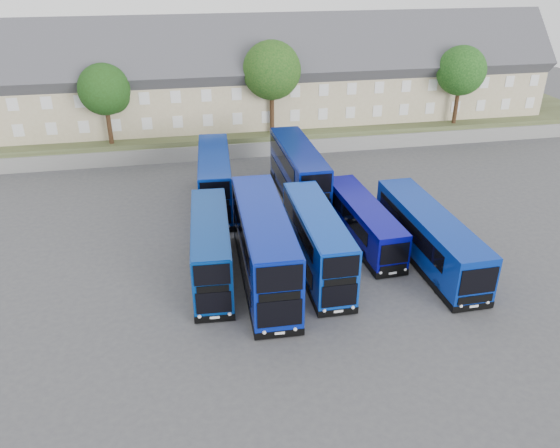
{
  "coord_description": "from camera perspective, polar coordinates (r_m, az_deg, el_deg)",
  "views": [
    {
      "loc": [
        -7.68,
        -28.19,
        19.06
      ],
      "look_at": [
        -1.3,
        4.37,
        2.2
      ],
      "focal_mm": 35.0,
      "sensor_mm": 36.0,
      "label": 1
    }
  ],
  "objects": [
    {
      "name": "dd_front_mid",
      "position": [
        33.98,
        -1.71,
        -2.51
      ],
      "size": [
        3.09,
        12.16,
        4.81
      ],
      "rotation": [
        0.0,
        0.0,
        -0.03
      ],
      "color": "#081C92",
      "rests_on": "ground"
    },
    {
      "name": "dd_front_left",
      "position": [
        34.82,
        -7.21,
        -2.7
      ],
      "size": [
        2.9,
        10.22,
        4.01
      ],
      "rotation": [
        0.0,
        0.0,
        -0.06
      ],
      "color": "navy",
      "rests_on": "ground"
    },
    {
      "name": "coach_east_a",
      "position": [
        39.6,
        8.67,
        0.18
      ],
      "size": [
        2.77,
        10.85,
        2.94
      ],
      "rotation": [
        0.0,
        0.0,
        0.05
      ],
      "color": "#07078A",
      "rests_on": "ground"
    },
    {
      "name": "tree_west",
      "position": [
        54.97,
        -17.72,
        13.08
      ],
      "size": [
        4.8,
        4.8,
        7.65
      ],
      "color": "#382314",
      "rests_on": "earth_bank"
    },
    {
      "name": "tree_east",
      "position": [
        62.17,
        18.46,
        14.8
      ],
      "size": [
        5.12,
        5.12,
        8.16
      ],
      "color": "#382314",
      "rests_on": "earth_bank"
    },
    {
      "name": "terrace_row",
      "position": [
        60.46,
        -0.68,
        15.04
      ],
      "size": [
        60.0,
        10.4,
        11.2
      ],
      "color": "tan",
      "rests_on": "earth_bank"
    },
    {
      "name": "tree_mid",
      "position": [
        55.77,
        -0.74,
        15.57
      ],
      "size": [
        5.76,
        5.76,
        9.18
      ],
      "color": "#382314",
      "rests_on": "earth_bank"
    },
    {
      "name": "earth_bank",
      "position": [
        65.21,
        -3.95,
        10.8
      ],
      "size": [
        80.0,
        20.0,
        2.0
      ],
      "primitive_type": "cube",
      "color": "#434828",
      "rests_on": "ground"
    },
    {
      "name": "dd_rear_right",
      "position": [
        45.56,
        1.92,
        5.26
      ],
      "size": [
        2.71,
        11.5,
        4.56
      ],
      "rotation": [
        0.0,
        0.0,
        0.01
      ],
      "color": "navy",
      "rests_on": "ground"
    },
    {
      "name": "dd_front_right",
      "position": [
        35.24,
        3.87,
        -2.0
      ],
      "size": [
        2.44,
        10.52,
        4.17
      ],
      "rotation": [
        0.0,
        0.0,
        -0.0
      ],
      "color": "#0935A7",
      "rests_on": "ground"
    },
    {
      "name": "dd_rear_left",
      "position": [
        44.94,
        -6.82,
        4.58
      ],
      "size": [
        3.26,
        10.98,
        4.3
      ],
      "rotation": [
        0.0,
        0.0,
        -0.07
      ],
      "color": "navy",
      "rests_on": "ground"
    },
    {
      "name": "tree_far",
      "position": [
        71.04,
        20.22,
        16.2
      ],
      "size": [
        5.44,
        5.44,
        8.67
      ],
      "color": "#382314",
      "rests_on": "earth_bank"
    },
    {
      "name": "retaining_wall",
      "position": [
        55.84,
        -2.58,
        7.77
      ],
      "size": [
        70.0,
        0.4,
        1.5
      ],
      "primitive_type": "cube",
      "color": "slate",
      "rests_on": "ground"
    },
    {
      "name": "coach_east_b",
      "position": [
        37.94,
        15.27,
        -1.37
      ],
      "size": [
        2.88,
        12.56,
        3.42
      ],
      "rotation": [
        0.0,
        0.0,
        0.02
      ],
      "color": "#082893",
      "rests_on": "ground"
    },
    {
      "name": "ground",
      "position": [
        34.88,
        3.5,
        -6.24
      ],
      "size": [
        120.0,
        120.0,
        0.0
      ],
      "primitive_type": "plane",
      "color": "#424247",
      "rests_on": "ground"
    }
  ]
}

